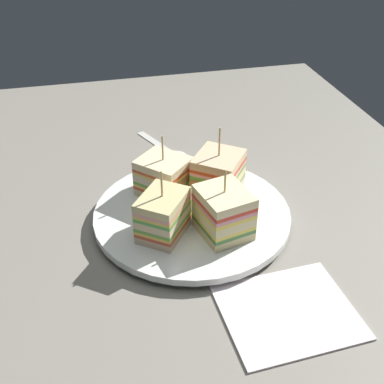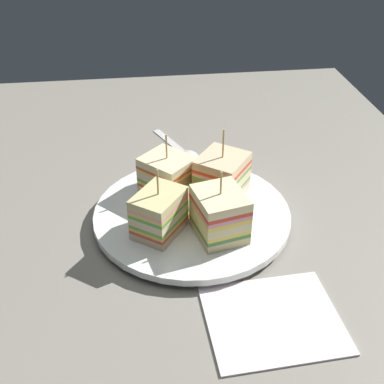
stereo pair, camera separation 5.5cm
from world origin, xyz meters
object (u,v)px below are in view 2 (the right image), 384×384
object	(u,v)px
sandwich_wedge_0	(168,175)
sandwich_wedge_3	(222,176)
napkin	(273,318)
sandwich_wedge_2	(220,214)
spoon	(185,152)
sandwich_wedge_1	(159,213)
plate	(192,215)

from	to	relation	value
sandwich_wedge_0	sandwich_wedge_3	bearing A→B (deg)	33.66
sandwich_wedge_3	napkin	xyz separation A→B (cm)	(21.44, 1.75, -4.30)
sandwich_wedge_2	napkin	size ratio (longest dim) A/B	0.65
spoon	napkin	xyz separation A→B (cm)	(35.78, 5.21, -0.15)
sandwich_wedge_1	napkin	size ratio (longest dim) A/B	0.65
napkin	plate	bearing A→B (deg)	-160.64
sandwich_wedge_2	spoon	size ratio (longest dim) A/B	0.70
sandwich_wedge_1	sandwich_wedge_2	size ratio (longest dim) A/B	1.00
sandwich_wedge_1	plate	bearing A→B (deg)	-14.19
sandwich_wedge_0	spoon	bearing A→B (deg)	119.14
sandwich_wedge_0	sandwich_wedge_2	bearing A→B (deg)	-16.74
sandwich_wedge_2	sandwich_wedge_3	size ratio (longest dim) A/B	0.92
plate	sandwich_wedge_0	bearing A→B (deg)	-152.17
sandwich_wedge_2	spoon	world-z (taller)	sandwich_wedge_2
spoon	plate	bearing A→B (deg)	-28.02
plate	sandwich_wedge_2	world-z (taller)	sandwich_wedge_2
plate	sandwich_wedge_1	size ratio (longest dim) A/B	2.87
sandwich_wedge_0	sandwich_wedge_2	world-z (taller)	sandwich_wedge_2
sandwich_wedge_3	spoon	xyz separation A→B (cm)	(-14.34, -3.45, -4.14)
sandwich_wedge_0	spoon	world-z (taller)	sandwich_wedge_0
plate	spoon	xyz separation A→B (cm)	(-17.93, 1.06, -0.62)
sandwich_wedge_0	plate	bearing A→B (deg)	-16.71
sandwich_wedge_1	spoon	distance (cm)	22.67
sandwich_wedge_0	spoon	xyz separation A→B (cm)	(-12.83, 3.76, -3.90)
plate	sandwich_wedge_1	xyz separation A→B (cm)	(3.68, -4.45, 3.45)
plate	napkin	xyz separation A→B (cm)	(17.84, 6.27, -0.77)
plate	spoon	size ratio (longest dim) A/B	2.02
plate	sandwich_wedge_0	size ratio (longest dim) A/B	2.95
sandwich_wedge_1	sandwich_wedge_3	xyz separation A→B (cm)	(-7.27, 8.97, 0.07)
sandwich_wedge_3	spoon	distance (cm)	15.32
sandwich_wedge_1	napkin	world-z (taller)	sandwich_wedge_1
sandwich_wedge_0	sandwich_wedge_1	size ratio (longest dim) A/B	0.97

